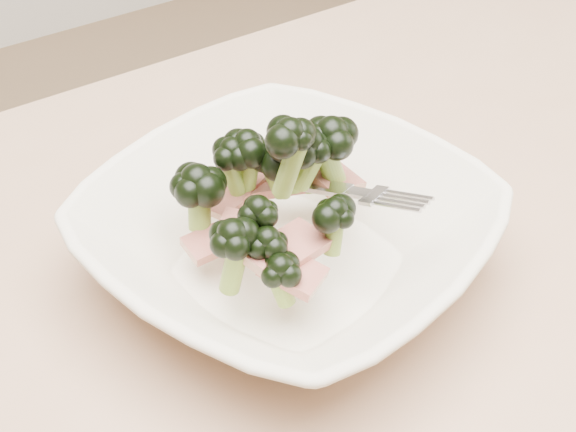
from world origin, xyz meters
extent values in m
cube|color=tan|center=(0.00, 0.00, 0.73)|extent=(1.20, 0.80, 0.04)
cylinder|color=tan|center=(0.55, 0.35, 0.35)|extent=(0.06, 0.06, 0.71)
imported|color=beige|center=(0.03, 0.08, 0.78)|extent=(0.33, 0.33, 0.06)
cylinder|color=olive|center=(0.04, 0.09, 0.83)|extent=(0.02, 0.02, 0.05)
ellipsoid|color=black|center=(0.04, 0.09, 0.86)|extent=(0.03, 0.03, 0.03)
cylinder|color=olive|center=(-0.01, 0.03, 0.79)|extent=(0.02, 0.02, 0.03)
ellipsoid|color=black|center=(-0.01, 0.03, 0.81)|extent=(0.03, 0.03, 0.02)
cylinder|color=olive|center=(0.02, 0.14, 0.80)|extent=(0.02, 0.02, 0.04)
ellipsoid|color=black|center=(0.02, 0.14, 0.83)|extent=(0.03, 0.03, 0.03)
cylinder|color=olive|center=(0.05, 0.10, 0.82)|extent=(0.02, 0.02, 0.04)
ellipsoid|color=black|center=(0.05, 0.10, 0.84)|extent=(0.04, 0.04, 0.03)
cylinder|color=olive|center=(0.06, 0.11, 0.81)|extent=(0.02, 0.02, 0.04)
ellipsoid|color=black|center=(0.06, 0.11, 0.84)|extent=(0.04, 0.04, 0.03)
cylinder|color=olive|center=(-0.02, 0.06, 0.80)|extent=(0.02, 0.02, 0.04)
ellipsoid|color=black|center=(-0.02, 0.06, 0.82)|extent=(0.03, 0.03, 0.03)
cylinder|color=olive|center=(-0.01, 0.12, 0.80)|extent=(0.02, 0.02, 0.04)
ellipsoid|color=black|center=(-0.01, 0.12, 0.82)|extent=(0.04, 0.04, 0.03)
cylinder|color=olive|center=(-0.01, 0.05, 0.80)|extent=(0.02, 0.02, 0.03)
ellipsoid|color=black|center=(-0.01, 0.05, 0.82)|extent=(0.03, 0.03, 0.02)
cylinder|color=olive|center=(0.03, 0.13, 0.80)|extent=(0.02, 0.02, 0.05)
ellipsoid|color=black|center=(0.03, 0.13, 0.83)|extent=(0.03, 0.03, 0.03)
cylinder|color=olive|center=(0.08, 0.09, 0.81)|extent=(0.03, 0.02, 0.05)
ellipsoid|color=black|center=(0.08, 0.09, 0.84)|extent=(0.04, 0.04, 0.03)
cylinder|color=olive|center=(0.06, 0.09, 0.82)|extent=(0.02, 0.02, 0.04)
ellipsoid|color=black|center=(0.06, 0.09, 0.84)|extent=(0.04, 0.04, 0.03)
cylinder|color=olive|center=(0.04, 0.04, 0.81)|extent=(0.02, 0.02, 0.03)
ellipsoid|color=black|center=(0.04, 0.04, 0.82)|extent=(0.03, 0.03, 0.02)
cylinder|color=olive|center=(0.05, 0.12, 0.80)|extent=(0.02, 0.02, 0.03)
ellipsoid|color=black|center=(0.05, 0.12, 0.82)|extent=(0.04, 0.04, 0.03)
cylinder|color=olive|center=(0.08, 0.12, 0.79)|extent=(0.02, 0.02, 0.03)
ellipsoid|color=black|center=(0.08, 0.12, 0.81)|extent=(0.03, 0.03, 0.03)
cylinder|color=olive|center=(0.00, 0.07, 0.81)|extent=(0.02, 0.01, 0.03)
ellipsoid|color=black|center=(0.00, 0.07, 0.83)|extent=(0.03, 0.03, 0.02)
cube|color=maroon|center=(-0.01, 0.10, 0.78)|extent=(0.06, 0.03, 0.01)
cube|color=maroon|center=(0.01, 0.05, 0.80)|extent=(0.06, 0.04, 0.01)
cube|color=maroon|center=(0.00, 0.09, 0.80)|extent=(0.04, 0.04, 0.02)
cube|color=maroon|center=(0.08, 0.10, 0.80)|extent=(0.03, 0.04, 0.02)
cube|color=maroon|center=(0.00, 0.03, 0.80)|extent=(0.04, 0.05, 0.02)
cube|color=maroon|center=(0.05, 0.13, 0.79)|extent=(0.05, 0.05, 0.02)
cube|color=maroon|center=(0.02, 0.14, 0.79)|extent=(0.06, 0.04, 0.02)
camera|label=1|loc=(-0.21, -0.26, 1.15)|focal=50.00mm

